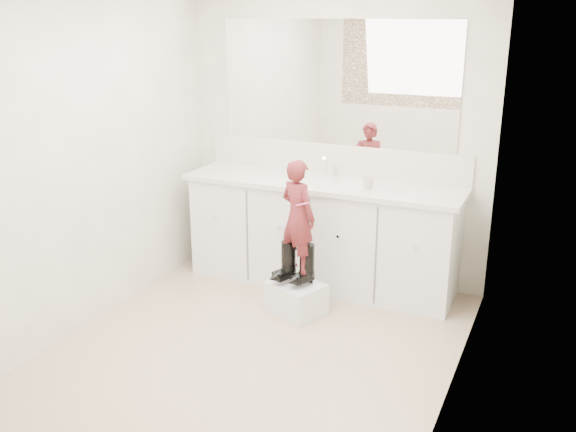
% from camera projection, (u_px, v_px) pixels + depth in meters
% --- Properties ---
extents(floor, '(3.00, 3.00, 0.00)m').
position_uv_depth(floor, '(255.00, 349.00, 4.38)').
color(floor, '#91745F').
rests_on(floor, ground).
extents(wall_back, '(2.60, 0.00, 2.60)m').
position_uv_depth(wall_back, '(335.00, 137.00, 5.31)').
color(wall_back, '#BCB3A1').
rests_on(wall_back, floor).
extents(wall_front, '(2.60, 0.00, 2.60)m').
position_uv_depth(wall_front, '(89.00, 260.00, 2.71)').
color(wall_front, '#BCB3A1').
rests_on(wall_front, floor).
extents(wall_left, '(0.00, 3.00, 3.00)m').
position_uv_depth(wall_left, '(88.00, 159.00, 4.52)').
color(wall_left, '#BCB3A1').
rests_on(wall_left, floor).
extents(wall_right, '(0.00, 3.00, 3.00)m').
position_uv_depth(wall_right, '(463.00, 203.00, 3.50)').
color(wall_right, '#BCB3A1').
rests_on(wall_right, floor).
extents(vanity_cabinet, '(2.20, 0.55, 0.85)m').
position_uv_depth(vanity_cabinet, '(322.00, 235.00, 5.31)').
color(vanity_cabinet, silver).
rests_on(vanity_cabinet, floor).
extents(countertop, '(2.28, 0.58, 0.04)m').
position_uv_depth(countertop, '(322.00, 184.00, 5.16)').
color(countertop, beige).
rests_on(countertop, vanity_cabinet).
extents(backsplash, '(2.28, 0.03, 0.25)m').
position_uv_depth(backsplash, '(334.00, 159.00, 5.36)').
color(backsplash, beige).
rests_on(backsplash, countertop).
extents(mirror, '(2.00, 0.02, 1.00)m').
position_uv_depth(mirror, '(336.00, 83.00, 5.17)').
color(mirror, white).
rests_on(mirror, wall_back).
extents(dot_panel, '(2.00, 0.01, 1.20)m').
position_uv_depth(dot_panel, '(80.00, 155.00, 2.58)').
color(dot_panel, '#472819').
rests_on(dot_panel, wall_front).
extents(faucet, '(0.08, 0.08, 0.10)m').
position_uv_depth(faucet, '(329.00, 171.00, 5.28)').
color(faucet, silver).
rests_on(faucet, countertop).
extents(cup, '(0.10, 0.10, 0.09)m').
position_uv_depth(cup, '(368.00, 183.00, 4.93)').
color(cup, '#BEAD98').
rests_on(cup, countertop).
extents(soap_bottle, '(0.09, 0.10, 0.16)m').
position_uv_depth(soap_bottle, '(295.00, 168.00, 5.24)').
color(soap_bottle, silver).
rests_on(soap_bottle, countertop).
extents(step_stool, '(0.47, 0.44, 0.24)m').
position_uv_depth(step_stool, '(296.00, 298.00, 4.86)').
color(step_stool, silver).
rests_on(step_stool, floor).
extents(boot_left, '(0.19, 0.24, 0.32)m').
position_uv_depth(boot_left, '(289.00, 261.00, 4.82)').
color(boot_left, black).
rests_on(boot_left, step_stool).
extents(boot_right, '(0.19, 0.24, 0.32)m').
position_uv_depth(boot_right, '(307.00, 265.00, 4.76)').
color(boot_right, black).
rests_on(boot_right, step_stool).
extents(toddler, '(0.36, 0.31, 0.85)m').
position_uv_depth(toddler, '(298.00, 216.00, 4.68)').
color(toddler, maroon).
rests_on(toddler, step_stool).
extents(toothbrush, '(0.13, 0.06, 0.06)m').
position_uv_depth(toothbrush, '(303.00, 204.00, 4.54)').
color(toothbrush, '#E65999').
rests_on(toothbrush, toddler).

